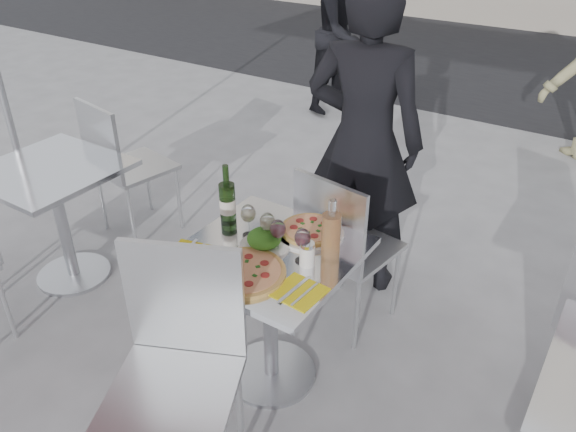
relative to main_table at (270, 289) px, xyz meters
The scene contains 21 objects.
ground 0.54m from the main_table, ahead, with size 80.00×80.00×0.00m, color slate.
street_asphalt 6.52m from the main_table, 90.00° to the left, with size 24.00×5.00×0.00m, color black.
main_table is the anchor object (origin of this frame).
side_table_left 1.50m from the main_table, behind, with size 0.72×0.72×0.75m.
chair_far 0.51m from the main_table, 79.76° to the left, with size 0.49×0.50×0.94m.
chair_near 0.58m from the main_table, 91.46° to the right, with size 0.62×0.62×1.02m.
side_chair_lfar 1.66m from the main_table, 160.79° to the left, with size 0.51×0.52×0.97m.
woman_diner 1.03m from the main_table, 92.36° to the left, with size 0.66×0.43×1.80m, color black.
pedestrian_a 3.90m from the main_table, 113.43° to the left, with size 0.78×0.61×1.61m, color black.
pizza_near 0.30m from the main_table, 86.91° to the right, with size 0.35×0.35×0.02m.
pizza_far 0.32m from the main_table, 70.26° to the left, with size 0.31×0.31×0.03m.
salad_plate 0.25m from the main_table, 158.38° to the left, with size 0.22×0.22×0.09m.
wine_bottle 0.45m from the main_table, 162.92° to the left, with size 0.07×0.08×0.29m.
carafe 0.42m from the main_table, 18.24° to the left, with size 0.08×0.08×0.29m.
sugar_shaker 0.33m from the main_table, ahead, with size 0.06×0.06×0.11m.
wineglass_white_a 0.36m from the main_table, 160.46° to the left, with size 0.07×0.07×0.16m.
wineglass_white_b 0.32m from the main_table, 130.07° to the left, with size 0.07×0.07×0.16m.
wineglass_red_a 0.32m from the main_table, 25.27° to the left, with size 0.07×0.07×0.16m.
wineglass_red_b 0.36m from the main_table, ahead, with size 0.07×0.07×0.16m.
napkin_left 0.40m from the main_table, 142.63° to the right, with size 0.22×0.22×0.01m.
napkin_right 0.38m from the main_table, 33.01° to the right, with size 0.19×0.20×0.01m.
Camera 1 is at (1.17, -1.63, 2.12)m, focal length 35.00 mm.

